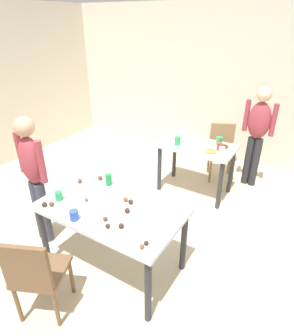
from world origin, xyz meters
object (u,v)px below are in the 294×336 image
dining_table_far (196,153)px  mixing_bowl (151,202)px  person_girl_near (33,172)px  person_adult_far (258,129)px  dining_table_near (111,215)px  soda_can (109,180)px  chair_far_table (222,148)px  chair_near_table (36,273)px  pitcher_far (184,134)px

dining_table_far → mixing_bowl: (0.20, -1.59, 0.16)m
person_girl_near → person_adult_far: person_adult_far is taller
dining_table_near → soda_can: size_ratio=11.17×
chair_far_table → soda_can: (-0.54, -2.16, 0.31)m
chair_near_table → mixing_bowl: 1.14m
chair_near_table → pitcher_far: pitcher_far is taller
chair_far_table → soda_can: soda_can is taller
dining_table_far → soda_can: (-0.38, -1.51, 0.19)m
dining_table_far → person_girl_near: size_ratio=0.70×
dining_table_far → chair_near_table: chair_near_table is taller
soda_can → person_girl_near: bearing=-150.9°
person_adult_far → mixing_bowl: size_ratio=7.90×
person_girl_near → person_adult_far: 3.08m
dining_table_far → pitcher_far: size_ratio=4.75×
person_girl_near → mixing_bowl: (1.27, 0.30, -0.11)m
chair_far_table → chair_near_table: bearing=-97.9°
chair_far_table → dining_table_far: bearing=-103.9°
dining_table_near → mixing_bowl: (0.31, 0.22, 0.12)m
chair_far_table → person_adult_far: person_adult_far is taller
chair_far_table → soda_can: 2.25m
mixing_bowl → soda_can: size_ratio=1.57×
soda_can → mixing_bowl: bearing=-8.4°
chair_far_table → soda_can: bearing=-104.0°
dining_table_far → chair_far_table: chair_far_table is taller
person_girl_near → person_adult_far: size_ratio=0.99×
chair_near_table → soda_can: (-0.09, 1.08, 0.31)m
dining_table_far → person_adult_far: (0.65, 0.65, 0.28)m
chair_near_table → mixing_bowl: (0.49, 0.99, 0.29)m
soda_can → pitcher_far: 1.54m
dining_table_near → chair_near_table: (-0.18, -0.77, -0.16)m
dining_table_far → chair_near_table: bearing=-96.4°
chair_near_table → person_adult_far: 3.40m
chair_near_table → person_girl_near: bearing=138.4°
chair_near_table → person_girl_near: 1.12m
chair_far_table → pitcher_far: (-0.39, -0.63, 0.36)m
dining_table_far → chair_far_table: size_ratio=1.20×
dining_table_far → person_girl_near: person_girl_near is taller
dining_table_near → soda_can: bearing=130.9°
dining_table_near → mixing_bowl: size_ratio=7.12×
dining_table_near → person_girl_near: size_ratio=0.91×
chair_far_table → person_girl_near: (-1.23, -2.55, 0.40)m
person_girl_near → soda_can: person_girl_near is taller
chair_far_table → dining_table_near: bearing=-96.3°
person_adult_far → soda_can: size_ratio=12.39×
dining_table_near → dining_table_far: bearing=86.6°
chair_far_table → person_girl_near: 2.86m
person_adult_far → chair_far_table: bearing=180.0°
person_adult_far → dining_table_near: bearing=-107.0°
dining_table_far → person_adult_far: person_adult_far is taller
dining_table_near → chair_far_table: size_ratio=1.57×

